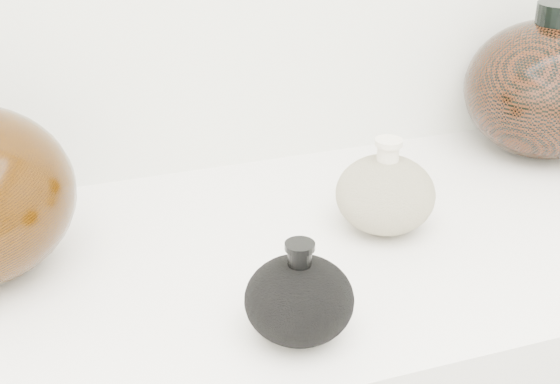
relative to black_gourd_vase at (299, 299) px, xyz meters
name	(u,v)px	position (x,y,z in m)	size (l,w,h in m)	color
black_gourd_vase	(299,299)	(0.00, 0.00, 0.00)	(0.11, 0.11, 0.11)	black
cream_gourd_vase	(385,194)	(0.17, 0.17, 0.01)	(0.13, 0.13, 0.12)	beige
right_round_pot	(546,88)	(0.50, 0.31, 0.06)	(0.27, 0.27, 0.23)	black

